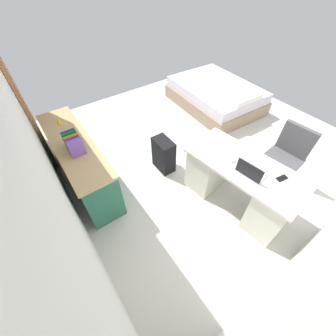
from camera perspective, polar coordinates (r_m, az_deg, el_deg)
name	(u,v)px	position (r m, az deg, el deg)	size (l,w,h in m)	color
ground_plane	(199,153)	(3.84, 8.29, 4.09)	(5.44, 5.44, 0.00)	beige
wall_back	(29,142)	(2.30, -33.11, 5.92)	(4.17, 0.10, 2.69)	silver
door_wooden	(22,100)	(3.80, -34.46, 14.66)	(0.88, 0.05, 2.04)	#936038
desk	(239,184)	(2.97, 18.40, -3.97)	(1.52, 0.85, 0.74)	silver
office_chair	(282,161)	(3.47, 28.23, 1.73)	(0.52, 0.52, 0.94)	black
credenza	(81,163)	(3.31, -22.30, 1.29)	(1.80, 0.48, 0.79)	#28664C
bed	(216,95)	(5.06, 12.62, 18.39)	(1.97, 1.49, 0.58)	gray
suitcase_black	(164,155)	(3.35, -1.17, 3.51)	(0.36, 0.22, 0.56)	black
laptop	(251,172)	(2.59, 21.22, -0.91)	(0.34, 0.26, 0.21)	#B7B7BC
computer_mouse	(233,160)	(2.71, 16.96, 1.99)	(0.06, 0.10, 0.03)	white
cell_phone_near_laptop	(282,178)	(2.74, 28.15, -2.42)	(0.07, 0.14, 0.01)	black
book_row	(73,143)	(2.86, -23.95, 6.19)	(0.32, 0.17, 0.23)	#7751B9
figurine_small	(59,121)	(3.44, -27.16, 11.16)	(0.08, 0.08, 0.11)	gold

